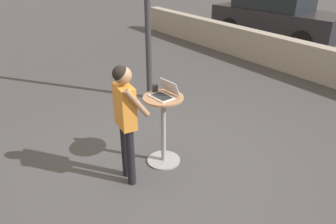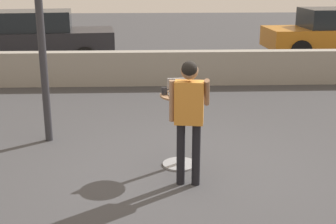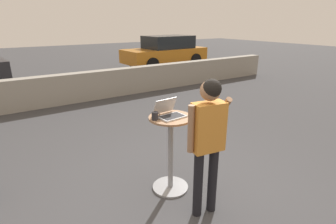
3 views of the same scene
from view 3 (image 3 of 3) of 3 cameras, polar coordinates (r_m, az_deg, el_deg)
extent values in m
plane|color=#3D3D3F|center=(3.71, 3.03, -17.38)|extent=(50.00, 50.00, 0.00)
cube|color=gray|center=(7.96, -19.61, 5.02)|extent=(15.52, 0.35, 0.83)
cylinder|color=gray|center=(3.81, 0.52, -15.95)|extent=(0.50, 0.50, 0.03)
cylinder|color=gray|center=(3.54, 0.55, -9.10)|extent=(0.07, 0.07, 1.01)
cylinder|color=#8C6647|center=(3.33, 0.57, -1.24)|extent=(0.56, 0.56, 0.02)
cube|color=#B7BABF|center=(3.30, 0.87, -1.05)|extent=(0.35, 0.25, 0.02)
cube|color=black|center=(3.29, 0.87, -0.89)|extent=(0.30, 0.20, 0.00)
cube|color=#B7BABF|center=(3.38, -0.74, 1.38)|extent=(0.34, 0.12, 0.20)
cube|color=white|center=(3.37, -0.68, 1.39)|extent=(0.31, 0.10, 0.18)
cylinder|color=#232328|center=(3.21, -2.88, -0.87)|extent=(0.08, 0.08, 0.10)
torus|color=#232328|center=(3.23, -2.05, -0.66)|extent=(0.05, 0.01, 0.05)
cylinder|color=black|center=(3.16, 6.54, -15.34)|extent=(0.11, 0.11, 0.84)
cylinder|color=black|center=(3.26, 9.65, -14.39)|extent=(0.11, 0.11, 0.84)
cube|color=orange|center=(2.88, 8.76, -3.26)|extent=(0.39, 0.23, 0.55)
sphere|color=#936B4C|center=(2.75, 9.19, 4.63)|extent=(0.22, 0.22, 0.22)
sphere|color=black|center=(2.72, 9.54, 5.05)|extent=(0.20, 0.20, 0.20)
cylinder|color=#936B4C|center=(2.77, 5.01, -3.74)|extent=(0.07, 0.07, 0.53)
cylinder|color=#936B4C|center=(3.02, 11.51, 0.04)|extent=(0.12, 0.32, 0.41)
cube|color=#B76B19|center=(13.42, -0.67, 12.34)|extent=(4.31, 1.94, 0.63)
cube|color=black|center=(13.48, 0.07, 15.01)|extent=(2.40, 1.63, 0.61)
cylinder|color=black|center=(12.06, -3.48, 10.18)|extent=(0.68, 0.26, 0.67)
cylinder|color=black|center=(13.43, -7.35, 10.98)|extent=(0.68, 0.26, 0.67)
cylinder|color=black|center=(13.65, 5.91, 11.16)|extent=(0.68, 0.26, 0.67)
cylinder|color=black|center=(14.88, 1.62, 11.90)|extent=(0.68, 0.26, 0.67)
camera|label=1|loc=(5.14, 57.53, 18.38)|focal=35.00mm
camera|label=2|loc=(3.93, 127.33, -4.07)|focal=50.00mm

